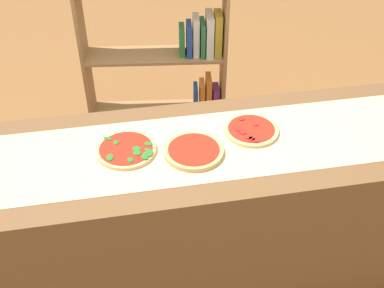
{
  "coord_description": "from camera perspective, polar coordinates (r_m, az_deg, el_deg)",
  "views": [
    {
      "loc": [
        -0.3,
        -1.64,
        2.28
      ],
      "look_at": [
        0.0,
        0.0,
        0.94
      ],
      "focal_mm": 44.64,
      "sensor_mm": 36.0,
      "label": 1
    }
  ],
  "objects": [
    {
      "name": "ground_plane",
      "position": [
        2.82,
        0.0,
        -15.17
      ],
      "size": [
        12.0,
        12.0,
        0.0
      ],
      "primitive_type": "plane",
      "color": "brown"
    },
    {
      "name": "counter",
      "position": [
        2.46,
        0.0,
        -8.8
      ],
      "size": [
        2.61,
        0.72,
        0.92
      ],
      "primitive_type": "cube",
      "color": "brown",
      "rests_on": "ground_plane"
    },
    {
      "name": "parchment_paper",
      "position": [
        2.14,
        0.0,
        -0.4
      ],
      "size": [
        2.14,
        0.49,
        0.0
      ],
      "primitive_type": "cube",
      "color": "tan",
      "rests_on": "counter"
    },
    {
      "name": "pizza_spinach_0",
      "position": [
        2.13,
        -7.85,
        -0.67
      ],
      "size": [
        0.27,
        0.27,
        0.02
      ],
      "color": "#DBB26B",
      "rests_on": "parchment_paper"
    },
    {
      "name": "pizza_plain_1",
      "position": [
        2.1,
        0.21,
        -0.85
      ],
      "size": [
        0.26,
        0.26,
        0.02
      ],
      "color": "tan",
      "rests_on": "parchment_paper"
    },
    {
      "name": "pizza_pepperoni_2",
      "position": [
        2.24,
        7.07,
        1.67
      ],
      "size": [
        0.25,
        0.25,
        0.02
      ],
      "color": "#DBB26B",
      "rests_on": "parchment_paper"
    },
    {
      "name": "bookshelf",
      "position": [
        3.06,
        -2.14,
        9.64
      ],
      "size": [
        0.91,
        0.35,
        1.7
      ],
      "color": "#A87A47",
      "rests_on": "ground_plane"
    }
  ]
}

